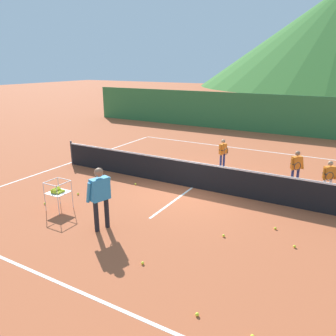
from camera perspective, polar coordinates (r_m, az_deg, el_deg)
ground_plane at (r=11.84m, az=4.23°, el=-3.41°), size 120.00×120.00×0.00m
line_baseline_near at (r=7.38m, az=-18.17°, el=-18.40°), size 12.16×0.08×0.01m
line_baseline_far at (r=17.62m, az=13.29°, el=3.23°), size 12.16×0.08×0.01m
line_sideline_west at (r=15.30m, az=-16.78°, el=0.77°), size 0.08×12.62×0.01m
line_service_center at (r=11.84m, az=4.23°, el=-3.39°), size 0.08×5.67×0.01m
tennis_net at (r=11.67m, az=4.28°, el=-1.12°), size 11.76×0.08×1.05m
instructor at (r=8.76m, az=-11.66°, el=-4.27°), size 0.46×0.84×1.72m
student_0 at (r=14.08m, az=9.50°, el=2.97°), size 0.41×0.66×1.22m
student_1 at (r=12.63m, az=21.32°, el=0.49°), size 0.46×0.70×1.30m
student_2 at (r=12.11m, az=26.05°, el=-1.09°), size 0.46×0.64×1.21m
ball_cart at (r=10.44m, az=-18.57°, el=-3.79°), size 0.58×0.58×0.90m
tennis_ball_1 at (r=12.12m, az=-5.65°, el=-2.78°), size 0.07×0.07×0.07m
tennis_ball_2 at (r=8.71m, az=21.04°, el=-12.54°), size 0.07×0.07×0.07m
tennis_ball_3 at (r=8.73m, az=9.60°, el=-11.46°), size 0.07×0.07×0.07m
tennis_ball_4 at (r=7.59m, az=-4.42°, el=-16.07°), size 0.07×0.07×0.07m
tennis_ball_5 at (r=11.13m, az=-20.52°, el=-5.77°), size 0.07×0.07×0.07m
tennis_ball_6 at (r=6.35m, az=5.07°, el=-23.91°), size 0.07×0.07×0.07m
tennis_ball_9 at (r=11.58m, az=-15.30°, el=-4.34°), size 0.07×0.07×0.07m
tennis_ball_10 at (r=9.41m, az=18.07°, el=-9.87°), size 0.07×0.07×0.07m
windscreen_fence at (r=21.86m, az=17.12°, el=8.92°), size 26.74×0.08×2.44m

